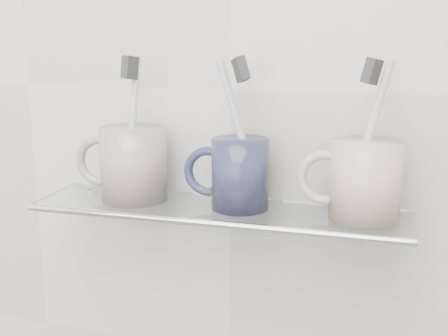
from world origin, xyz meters
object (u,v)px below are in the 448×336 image
(shelf_glass, at_px, (218,210))
(mug_center, at_px, (240,174))
(mug_left, at_px, (134,164))
(mug_right, at_px, (365,180))

(shelf_glass, distance_m, mug_center, 0.06)
(mug_left, relative_size, mug_right, 1.04)
(mug_left, xyz_separation_m, mug_center, (0.15, 0.00, -0.00))
(shelf_glass, xyz_separation_m, mug_center, (0.03, 0.00, 0.05))
(mug_center, xyz_separation_m, mug_right, (0.16, 0.00, 0.00))
(shelf_glass, distance_m, mug_right, 0.20)
(shelf_glass, height_order, mug_center, mug_center)
(mug_left, xyz_separation_m, mug_right, (0.31, 0.00, -0.00))
(mug_left, height_order, mug_center, mug_left)
(mug_left, bearing_deg, mug_center, 14.14)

